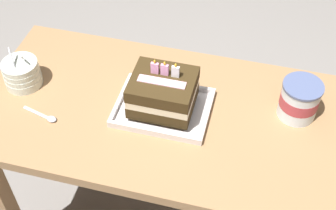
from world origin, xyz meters
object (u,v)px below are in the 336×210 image
(foil_tray, at_px, (163,108))
(birthday_cake, at_px, (163,92))
(bowl_stack, at_px, (22,73))
(serving_spoon_near_tray, at_px, (48,117))
(ice_cream_tub, at_px, (299,100))

(foil_tray, xyz_separation_m, birthday_cake, (0.00, 0.00, 0.07))
(bowl_stack, bearing_deg, foil_tray, -0.27)
(foil_tray, bearing_deg, birthday_cake, 90.00)
(foil_tray, distance_m, serving_spoon_near_tray, 0.36)
(foil_tray, bearing_deg, ice_cream_tub, 12.34)
(ice_cream_tub, bearing_deg, birthday_cake, -167.67)
(ice_cream_tub, distance_m, serving_spoon_near_tray, 0.77)
(foil_tray, relative_size, bowl_stack, 2.11)
(birthday_cake, bearing_deg, foil_tray, -90.00)
(birthday_cake, relative_size, bowl_stack, 1.38)
(foil_tray, xyz_separation_m, bowl_stack, (-0.48, 0.00, 0.04))
(foil_tray, height_order, serving_spoon_near_tray, foil_tray)
(foil_tray, bearing_deg, serving_spoon_near_tray, -159.66)
(birthday_cake, distance_m, serving_spoon_near_tray, 0.37)
(birthday_cake, distance_m, ice_cream_tub, 0.41)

